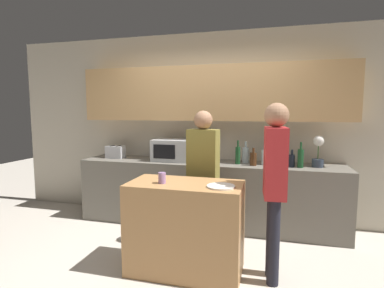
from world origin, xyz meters
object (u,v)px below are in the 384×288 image
(bottle_0, at_px, (238,155))
(person_left, at_px, (203,168))
(toaster, at_px, (115,152))
(potted_plant, at_px, (318,151))
(bottle_6, at_px, (292,160))
(cup_0, at_px, (162,178))
(bottle_3, at_px, (264,157))
(bottle_7, at_px, (301,158))
(bottle_1, at_px, (246,155))
(bottle_5, at_px, (282,160))
(person_center, at_px, (275,177))
(microwave, at_px, (172,150))
(bottle_2, at_px, (253,159))
(bottle_4, at_px, (272,156))
(plate_on_island, at_px, (221,186))

(bottle_0, bearing_deg, person_left, -114.45)
(toaster, relative_size, potted_plant, 0.66)
(bottle_6, relative_size, cup_0, 2.10)
(toaster, xyz_separation_m, bottle_0, (1.83, -0.04, 0.03))
(bottle_3, xyz_separation_m, bottle_7, (0.44, -0.11, 0.02))
(bottle_1, bearing_deg, bottle_5, -16.33)
(potted_plant, distance_m, bottle_3, 0.66)
(toaster, height_order, person_center, person_center)
(microwave, xyz_separation_m, bottle_2, (1.14, -0.10, -0.06))
(toaster, xyz_separation_m, bottle_3, (2.17, 0.01, 0.01))
(microwave, distance_m, bottle_7, 1.71)
(bottle_0, bearing_deg, bottle_4, 12.40)
(bottle_1, bearing_deg, potted_plant, -5.27)
(potted_plant, distance_m, bottle_4, 0.56)
(cup_0, distance_m, person_center, 1.05)
(person_center, bearing_deg, bottle_0, 17.35)
(microwave, height_order, person_left, person_left)
(bottle_5, relative_size, plate_on_island, 0.85)
(bottle_3, distance_m, bottle_6, 0.35)
(microwave, distance_m, bottle_5, 1.50)
(potted_plant, bearing_deg, plate_on_island, -126.53)
(toaster, height_order, bottle_7, bottle_7)
(bottle_1, height_order, bottle_5, bottle_1)
(potted_plant, distance_m, person_left, 1.51)
(microwave, distance_m, bottle_6, 1.61)
(cup_0, height_order, person_center, person_center)
(plate_on_island, distance_m, person_left, 0.69)
(bottle_1, relative_size, bottle_4, 0.98)
(bottle_1, relative_size, cup_0, 2.75)
(microwave, xyz_separation_m, bottle_4, (1.37, 0.05, -0.04))
(microwave, relative_size, person_center, 0.31)
(bottle_2, relative_size, cup_0, 2.20)
(toaster, bearing_deg, cup_0, -47.11)
(potted_plant, relative_size, cup_0, 3.76)
(microwave, relative_size, bottle_1, 1.80)
(toaster, distance_m, person_left, 1.68)
(bottle_0, bearing_deg, microwave, 177.34)
(bottle_0, xyz_separation_m, cup_0, (-0.57, -1.30, -0.06))
(potted_plant, distance_m, person_center, 1.32)
(bottle_1, xyz_separation_m, person_center, (0.37, -1.29, -0.01))
(bottle_1, height_order, bottle_7, bottle_7)
(bottle_7, distance_m, plate_on_island, 1.48)
(potted_plant, xyz_separation_m, person_center, (-0.53, -1.21, -0.10))
(bottle_0, bearing_deg, plate_on_island, -90.20)
(bottle_0, distance_m, bottle_4, 0.45)
(toaster, height_order, bottle_2, bottle_2)
(bottle_3, distance_m, cup_0, 1.64)
(bottle_6, distance_m, cup_0, 1.78)
(cup_0, bearing_deg, bottle_3, 56.16)
(bottle_4, bearing_deg, person_center, -88.79)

